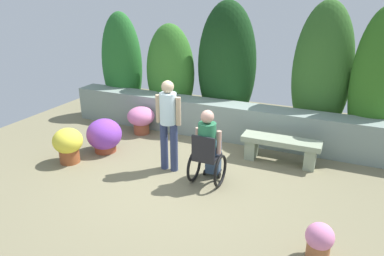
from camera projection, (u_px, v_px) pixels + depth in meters
ground_plane at (182, 177)px, 6.48m from camera, size 10.21×10.21×0.00m
stone_retaining_wall at (223, 120)px, 8.14m from camera, size 7.57×0.57×0.80m
hedge_backdrop at (233, 70)px, 8.37m from camera, size 7.01×1.09×2.97m
stone_bench at (281, 147)px, 6.94m from camera, size 1.49×0.41×0.49m
person_in_wheelchair at (208, 149)px, 6.11m from camera, size 0.53×0.66×1.33m
person_standing_companion at (168, 120)px, 6.44m from camera, size 0.49×0.30×1.69m
flower_pot_purple_near at (104, 136)px, 7.42m from camera, size 0.71×0.71×0.70m
flower_pot_terracotta_by_wall at (319, 241)px, 4.44m from camera, size 0.35×0.35×0.49m
flower_pot_red_accent at (141, 118)px, 8.36m from camera, size 0.63×0.63×0.63m
flower_pot_small_foreground at (68, 144)px, 6.93m from camera, size 0.56×0.56×0.69m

